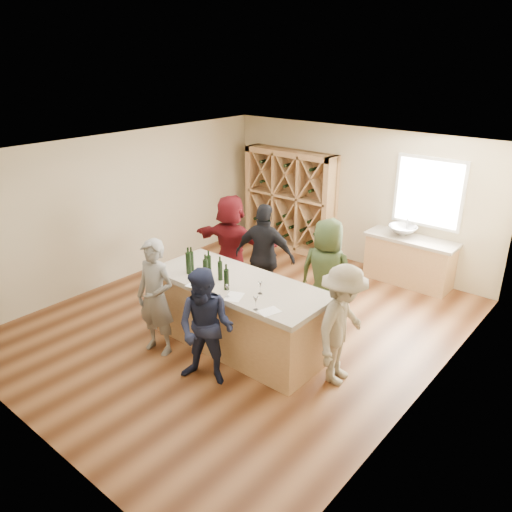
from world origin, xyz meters
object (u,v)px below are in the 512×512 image
Objects in this scene: wine_rack at (290,200)px; wine_bottle_c at (209,265)px; wine_bottle_a at (191,261)px; sink at (403,231)px; wine_bottle_f at (226,280)px; person_far_right at (326,275)px; person_near_left at (156,298)px; wine_bottle_d at (206,270)px; person_server at (342,325)px; tasting_counter_base at (239,317)px; person_far_mid at (265,257)px; wine_bottle_b at (189,263)px; person_far_left at (231,244)px; person_near_right at (206,328)px; wine_bottle_e at (220,271)px.

wine_rack reaches higher than wine_bottle_c.
wine_bottle_a is 1.00× the size of wine_bottle_c.
wine_bottle_f is at bearing -100.25° from sink.
person_far_right is at bearing 46.04° from wine_bottle_a.
wine_bottle_c is at bearing 56.10° from person_near_left.
wine_bottle_d is (0.09, -0.16, 0.01)m from wine_bottle_c.
person_server is at bearing 13.83° from wine_bottle_d.
wine_bottle_a is (-0.80, -0.16, 0.73)m from tasting_counter_base.
person_server is (2.43, 1.08, -0.04)m from person_near_left.
person_far_mid reaches higher than wine_bottle_a.
person_near_left is at bearing -98.69° from wine_bottle_b.
person_far_mid reaches higher than tasting_counter_base.
person_near_right is at bearing 114.80° from person_far_left.
wine_rack is at bearing 93.59° from person_near_left.
wine_bottle_f reaches higher than sink.
wine_bottle_c is 0.16× the size of person_far_right.
person_near_left reaches higher than sink.
person_far_left reaches higher than person_far_right.
person_far_left is (-0.87, 0.10, -0.01)m from person_far_mid.
wine_rack is 1.31× the size of person_server.
wine_bottle_b is 1.11× the size of wine_bottle_f.
wine_bottle_e is at bearing 86.30° from person_far_mid.
person_server is at bearing 138.05° from person_far_mid.
sink is 4.03m from wine_bottle_e.
wine_bottle_b is 0.35m from wine_bottle_d.
sink is at bearing 69.14° from wine_bottle_b.
person_far_mid is (-0.31, 1.40, -0.30)m from wine_bottle_e.
person_near_left is (-0.34, -0.75, -0.35)m from wine_bottle_c.
wine_rack is at bearing 110.24° from wine_bottle_d.
sink is 1.84× the size of wine_bottle_a.
person_near_left is (-0.60, -0.72, -0.35)m from wine_bottle_e.
tasting_counter_base is 8.67× the size of wine_bottle_f.
wine_bottle_e is at bearing 100.43° from person_near_right.
wine_bottle_a is at bearing 123.28° from person_near_right.
wine_bottle_b is at bearing 66.25° from person_far_mid.
person_server is 3.21m from person_far_left.
tasting_counter_base is at bearing 10.97° from wine_bottle_a.
person_server reaches higher than sink.
person_near_left is 1.04× the size of person_server.
sink is at bearing 67.98° from wine_bottle_a.
person_near_left is at bearing -109.41° from sink.
wine_bottle_e is 0.16× the size of person_near_left.
wine_bottle_a is 0.31m from wine_bottle_c.
person_far_left is (-0.61, 1.54, -0.31)m from wine_bottle_a.
person_far_left is at bearing 62.00° from person_server.
person_far_left is (-2.05, 0.04, 0.01)m from person_far_right.
sink is 0.31× the size of person_near_left.
wine_rack reaches higher than wine_bottle_e.
person_far_mid is at bearing -7.44° from person_far_right.
person_far_right reaches higher than wine_bottle_c.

